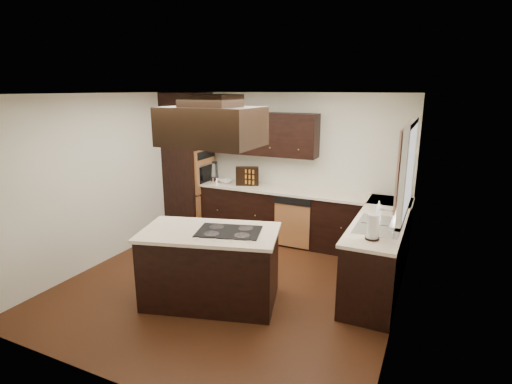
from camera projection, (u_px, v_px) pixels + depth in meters
floor at (231, 284)px, 5.41m from camera, size 4.20×4.20×0.02m
ceiling at (227, 93)px, 4.78m from camera, size 4.20×4.20×0.02m
wall_back at (287, 166)px, 6.95m from camera, size 4.20×0.02×2.50m
wall_front at (105, 255)px, 3.24m from camera, size 4.20×0.02×2.50m
wall_left at (105, 179)px, 5.95m from camera, size 0.02×4.20×2.50m
wall_right at (404, 216)px, 4.23m from camera, size 0.02×4.20×2.50m
oven_column at (189, 172)px, 7.36m from camera, size 0.65×0.75×2.12m
wall_oven_face at (205, 171)px, 7.20m from camera, size 0.05×0.62×0.78m
base_cabinets_back at (282, 216)px, 6.86m from camera, size 2.93×0.60×0.88m
base_cabinets_right at (380, 251)px, 5.35m from camera, size 0.60×2.40×0.88m
countertop_back at (282, 190)px, 6.74m from camera, size 2.93×0.63×0.04m
countertop_right at (382, 219)px, 5.24m from camera, size 0.63×2.40×0.04m
upper_cabinets at (261, 134)px, 6.82m from camera, size 2.00×0.34×0.72m
dishwasher_front at (292, 226)px, 6.50m from camera, size 0.60×0.05×0.72m
window_frame at (408, 169)px, 4.63m from camera, size 0.06×1.32×1.12m
window_pane at (410, 170)px, 4.62m from camera, size 0.00×1.20×1.00m
curtain_left at (399, 171)px, 4.28m from camera, size 0.02×0.34×0.90m
curtain_right at (406, 159)px, 5.01m from camera, size 0.02×0.34×0.90m
sink_rim at (379, 225)px, 4.93m from camera, size 0.52×0.84×0.01m
island at (211, 268)px, 4.86m from camera, size 1.74×1.24×0.88m
island_top at (210, 232)px, 4.75m from camera, size 1.81×1.31×0.04m
cooktop at (229, 231)px, 4.71m from camera, size 0.85×0.67×0.01m
range_hood at (212, 126)px, 4.34m from camera, size 1.05×0.72×0.42m
hood_duct at (211, 101)px, 4.27m from camera, size 0.55×0.50×0.13m
blender_base at (215, 180)px, 7.15m from camera, size 0.15×0.15×0.10m
blender_pitcher at (215, 170)px, 7.10m from camera, size 0.13×0.13×0.26m
spice_rack at (247, 176)px, 6.93m from camera, size 0.40×0.25×0.33m
mixing_bowl at (226, 181)px, 7.13m from camera, size 0.31×0.31×0.06m
soap_bottle at (379, 208)px, 5.36m from camera, size 0.10×0.10×0.18m
paper_towel at (373, 227)px, 4.43m from camera, size 0.18×0.18×0.30m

